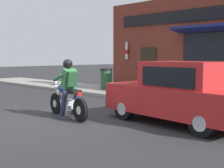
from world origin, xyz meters
name	(u,v)px	position (x,y,z in m)	size (l,w,h in m)	color
ground_plane	(63,119)	(0.00, 0.00, 0.00)	(80.00, 80.00, 0.00)	#2B2B2D
sidewalk_curb	(115,92)	(5.04, 3.00, 0.07)	(2.60, 22.00, 0.14)	gray
storefront_building	(209,46)	(6.57, -0.74, 2.11)	(1.25, 10.21, 4.20)	maroon
motorcycle_with_rider	(68,94)	(0.16, -0.01, 0.68)	(0.65, 2.01, 1.62)	black
car_hatchback	(180,94)	(1.69, -2.58, 0.77)	(1.92, 3.89, 1.57)	black
trash_bin	(106,79)	(5.11, 3.64, 0.64)	(0.56, 0.56, 0.98)	#23512D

